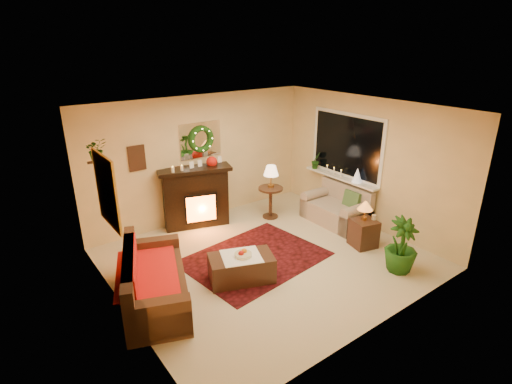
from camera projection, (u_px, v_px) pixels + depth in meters
floor at (268, 259)px, 7.01m from camera, size 5.00×5.00×0.00m
ceiling at (270, 110)px, 6.07m from camera, size 5.00×5.00×0.00m
wall_back at (201, 159)px, 8.22m from camera, size 5.00×5.00×0.00m
wall_front at (383, 242)px, 4.85m from camera, size 5.00×5.00×0.00m
wall_left at (117, 230)px, 5.15m from camera, size 4.50×4.50×0.00m
wall_right at (367, 163)px, 7.93m from camera, size 4.50×4.50×0.00m
area_rug at (255, 258)px, 7.02m from camera, size 2.51×2.00×0.01m
sofa at (155, 275)px, 5.75m from camera, size 1.46×2.06×0.81m
red_throw at (147, 272)px, 5.78m from camera, size 0.86×1.40×0.02m
fireplace at (196, 200)px, 8.09m from camera, size 1.34×0.76×1.17m
poinsettia at (212, 162)px, 8.01m from camera, size 0.22×0.22×0.22m
mantel_candle_a at (173, 172)px, 7.55m from camera, size 0.06×0.06×0.18m
mantel_candle_b at (182, 170)px, 7.65m from camera, size 0.06×0.06×0.17m
mantel_mirror at (201, 140)px, 8.06m from camera, size 0.92×0.02×0.72m
wreath at (202, 139)px, 8.03m from camera, size 0.55×0.11×0.55m
wall_art at (137, 158)px, 7.37m from camera, size 0.32×0.03×0.48m
gold_mirror at (106, 191)px, 5.22m from camera, size 0.03×0.84×1.00m
hanging_plant at (98, 160)px, 5.78m from camera, size 0.33×0.28×0.36m
loveseat at (336, 204)px, 8.26m from camera, size 0.79×1.36×0.78m
window_frame at (347, 145)px, 8.24m from camera, size 0.03×1.86×1.36m
window_glass at (346, 146)px, 8.23m from camera, size 0.02×1.70×1.22m
window_sill at (341, 178)px, 8.43m from camera, size 0.22×1.86×0.04m
mini_tree at (357, 175)px, 8.04m from camera, size 0.20×0.20×0.30m
sill_plant at (316, 160)px, 8.88m from camera, size 0.27×0.21×0.48m
side_table_round at (270, 203)px, 8.53m from camera, size 0.54×0.54×0.68m
lamp_cream at (271, 178)px, 8.37m from camera, size 0.32×0.32×0.49m
end_table_square at (364, 233)px, 7.36m from camera, size 0.51×0.51×0.52m
lamp_tiffany at (365, 208)px, 7.22m from camera, size 0.28×0.28×0.41m
coffee_table at (241, 268)px, 6.33m from camera, size 1.14×0.88×0.42m
fruit_bowl at (243, 255)px, 6.24m from camera, size 0.27×0.27×0.06m
floor_palm at (401, 246)px, 6.50m from camera, size 1.78×1.78×2.79m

